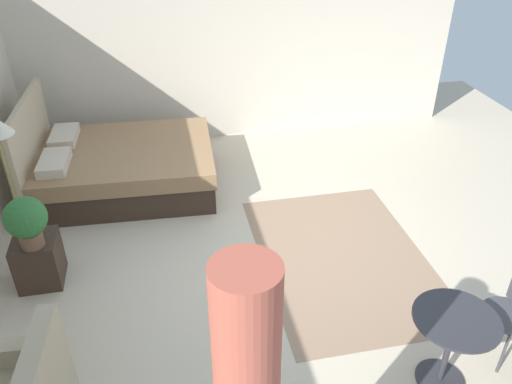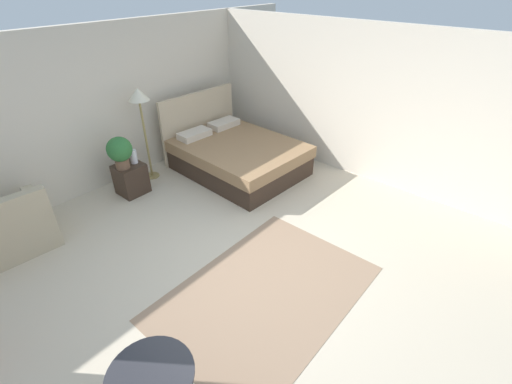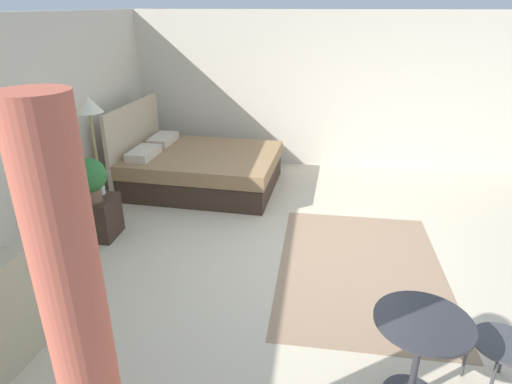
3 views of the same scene
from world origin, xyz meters
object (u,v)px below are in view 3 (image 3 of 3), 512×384
object	(u,v)px
bed	(199,168)
nightstand	(99,217)
potted_plant	(90,177)
balcony_table	(419,345)
vase	(100,185)
floor_lamp	(90,115)

from	to	relation	value
bed	nightstand	xyz separation A→B (m)	(-1.72, 0.78, -0.05)
potted_plant	balcony_table	xyz separation A→B (m)	(-1.84, -3.34, -0.32)
balcony_table	vase	bearing A→B (deg)	58.46
bed	vase	size ratio (longest dim) A/B	10.22
vase	bed	bearing A→B (deg)	-25.90
potted_plant	vase	world-z (taller)	potted_plant
nightstand	floor_lamp	bearing A→B (deg)	22.26
vase	balcony_table	distance (m)	3.95
vase	balcony_table	size ratio (longest dim) A/B	0.32
nightstand	potted_plant	bearing A→B (deg)	-168.27
potted_plant	floor_lamp	world-z (taller)	floor_lamp
nightstand	floor_lamp	world-z (taller)	floor_lamp
bed	potted_plant	size ratio (longest dim) A/B	4.42
bed	floor_lamp	bearing A→B (deg)	139.79
nightstand	vase	bearing A→B (deg)	-1.70
vase	floor_lamp	distance (m)	0.90
bed	vase	xyz separation A→B (m)	(-1.60, 0.78, 0.32)
floor_lamp	balcony_table	size ratio (longest dim) A/B	2.30
vase	floor_lamp	xyz separation A→B (m)	(0.42, 0.22, 0.76)
bed	nightstand	world-z (taller)	bed
potted_plant	balcony_table	size ratio (longest dim) A/B	0.75
bed	nightstand	bearing A→B (deg)	155.58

